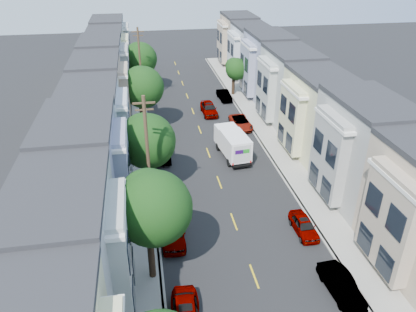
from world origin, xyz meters
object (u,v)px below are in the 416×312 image
(tree_c, at_px, (147,142))
(fedex_truck, at_px, (232,143))
(parked_left_c, at_px, (173,232))
(parked_right_d, at_px, (224,95))
(parked_left_d, at_px, (161,151))
(tree_b, at_px, (152,209))
(parked_right_c, at_px, (241,123))
(tree_far_r, at_px, (236,69))
(utility_pole_far, at_px, (140,66))
(tree_e, at_px, (140,59))
(utility_pole_near, at_px, (148,159))
(parked_right_a, at_px, (341,286))
(tree_d, at_px, (142,87))
(lead_sedan, at_px, (209,109))
(parked_right_b, at_px, (304,226))

(tree_c, distance_m, fedex_truck, 10.53)
(parked_left_c, distance_m, parked_right_d, 30.61)
(parked_right_d, bearing_deg, parked_left_d, -125.73)
(tree_b, xyz_separation_m, parked_left_c, (1.40, 3.49, -4.70))
(fedex_truck, distance_m, parked_right_c, 7.54)
(tree_c, height_order, tree_far_r, tree_c)
(parked_left_d, bearing_deg, parked_right_d, 56.93)
(utility_pole_far, distance_m, parked_left_c, 29.79)
(tree_e, bearing_deg, utility_pole_near, -90.00)
(fedex_truck, bearing_deg, tree_e, 104.68)
(parked_left_c, xyz_separation_m, parked_right_a, (9.80, -6.90, -0.07))
(utility_pole_far, distance_m, parked_right_c, 15.80)
(tree_d, height_order, tree_far_r, tree_d)
(tree_d, xyz_separation_m, fedex_truck, (8.59, -8.20, -3.68))
(utility_pole_near, relative_size, parked_right_a, 2.52)
(tree_d, distance_m, utility_pole_near, 17.01)
(tree_e, bearing_deg, tree_far_r, -14.83)
(utility_pole_near, bearing_deg, fedex_truck, 45.73)
(utility_pole_far, height_order, lead_sedan, utility_pole_far)
(tree_far_r, height_order, utility_pole_far, utility_pole_far)
(tree_c, distance_m, parked_left_c, 8.34)
(utility_pole_near, relative_size, utility_pole_far, 1.00)
(tree_c, xyz_separation_m, parked_left_c, (1.40, -7.12, -4.12))
(tree_e, height_order, parked_left_c, tree_e)
(fedex_truck, relative_size, parked_left_d, 1.25)
(utility_pole_near, relative_size, parked_right_c, 2.21)
(tree_b, height_order, parked_right_d, tree_b)
(tree_d, distance_m, tree_e, 13.89)
(tree_c, bearing_deg, tree_e, 90.00)
(utility_pole_near, bearing_deg, lead_sedan, 68.35)
(tree_e, height_order, lead_sedan, tree_e)
(parked_right_a, bearing_deg, utility_pole_far, 103.50)
(parked_right_b, relative_size, parked_right_c, 0.83)
(tree_d, distance_m, parked_right_a, 29.89)
(utility_pole_far, height_order, parked_right_b, utility_pole_far)
(parked_right_a, bearing_deg, lead_sedan, 91.89)
(parked_right_a, bearing_deg, parked_right_d, 86.37)
(tree_c, distance_m, parked_right_b, 14.31)
(tree_b, distance_m, parked_left_c, 6.02)
(tree_e, height_order, utility_pole_near, utility_pole_near)
(fedex_truck, xyz_separation_m, parked_left_d, (-7.19, 0.91, -0.77))
(utility_pole_far, bearing_deg, tree_far_r, 6.04)
(parked_right_d, bearing_deg, lead_sedan, -125.44)
(fedex_truck, xyz_separation_m, parked_left_c, (-7.19, -12.24, -0.80))
(tree_d, xyz_separation_m, parked_right_b, (11.20, -21.16, -4.60))
(parked_right_a, bearing_deg, parked_left_c, 141.22)
(fedex_truck, distance_m, parked_left_c, 14.22)
(tree_d, height_order, lead_sedan, tree_d)
(tree_far_r, distance_m, utility_pole_near, 30.44)
(lead_sedan, xyz_separation_m, parked_right_b, (3.00, -24.82, -0.15))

